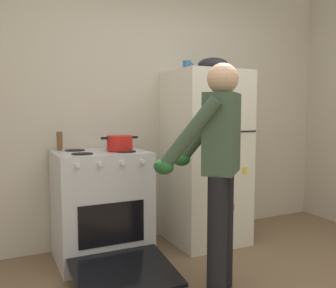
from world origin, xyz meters
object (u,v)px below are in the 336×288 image
object	(u,v)px
mixing_bowl	(213,65)
stove_range	(101,207)
coffee_mug	(187,66)
person_cook	(217,159)
red_pot	(120,143)
refrigerator	(205,157)
pepper_mill	(60,141)

from	to	relation	value
mixing_bowl	stove_range	bearing A→B (deg)	-179.08
coffee_mug	person_cook	bearing A→B (deg)	-107.31
mixing_bowl	red_pot	bearing A→B (deg)	-177.04
coffee_mug	mixing_bowl	size ratio (longest dim) A/B	0.38
coffee_mug	stove_range	bearing A→B (deg)	-175.52
refrigerator	red_pot	bearing A→B (deg)	-176.79
refrigerator	red_pot	distance (m)	0.91
coffee_mug	refrigerator	bearing A→B (deg)	-15.84
red_pot	coffee_mug	size ratio (longest dim) A/B	2.87
mixing_bowl	coffee_mug	bearing A→B (deg)	169.01
stove_range	coffee_mug	xyz separation A→B (m)	(0.87, 0.07, 1.25)
refrigerator	coffee_mug	bearing A→B (deg)	164.16
refrigerator	mixing_bowl	world-z (taller)	mixing_bowl
refrigerator	mixing_bowl	bearing A→B (deg)	0.22
stove_range	red_pot	bearing A→B (deg)	-11.27
person_cook	pepper_mill	bearing A→B (deg)	126.63
stove_range	person_cook	size ratio (longest dim) A/B	0.77
pepper_mill	mixing_bowl	bearing A→B (deg)	-7.98
stove_range	pepper_mill	bearing A→B (deg)	143.98
pepper_mill	refrigerator	bearing A→B (deg)	-8.46
mixing_bowl	person_cook	bearing A→B (deg)	-120.89
refrigerator	person_cook	world-z (taller)	refrigerator
red_pot	pepper_mill	bearing A→B (deg)	151.48
refrigerator	pepper_mill	world-z (taller)	refrigerator
refrigerator	red_pot	world-z (taller)	refrigerator
person_cook	mixing_bowl	xyz separation A→B (m)	(0.57, 0.95, 0.77)
stove_range	mixing_bowl	xyz separation A→B (m)	(1.13, 0.02, 1.27)
stove_range	pepper_mill	size ratio (longest dim) A/B	7.83
red_pot	mixing_bowl	bearing A→B (deg)	2.96
refrigerator	stove_range	world-z (taller)	refrigerator
coffee_mug	red_pot	bearing A→B (deg)	-171.98
mixing_bowl	refrigerator	bearing A→B (deg)	-179.78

